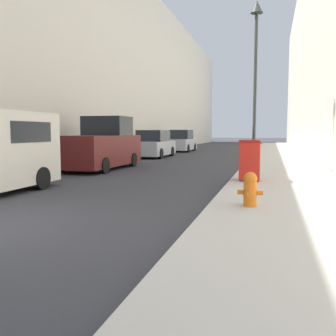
{
  "coord_description": "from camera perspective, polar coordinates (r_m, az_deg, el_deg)",
  "views": [
    {
      "loc": [
        4.91,
        -5.05,
        1.62
      ],
      "look_at": [
        -0.96,
        16.15,
        -0.51
      ],
      "focal_mm": 40.0,
      "sensor_mm": 36.0,
      "label": 1
    }
  ],
  "objects": [
    {
      "name": "sidewalk_right",
      "position": [
        23.11,
        16.62,
        1.47
      ],
      "size": [
        3.36,
        60.0,
        0.16
      ],
      "color": "#B7B2A8",
      "rests_on": "ground"
    },
    {
      "name": "building_left_glass",
      "position": [
        35.04,
        -11.24,
        13.38
      ],
      "size": [
        12.0,
        60.0,
        12.95
      ],
      "color": "beige",
      "rests_on": "ground"
    },
    {
      "name": "fire_hydrant",
      "position": [
        7.53,
        12.42,
        -3.06
      ],
      "size": [
        0.5,
        0.38,
        0.68
      ],
      "color": "orange",
      "rests_on": "sidewalk_right"
    },
    {
      "name": "trash_bin",
      "position": [
        11.49,
        12.36,
        1.22
      ],
      "size": [
        0.62,
        0.64,
        1.22
      ],
      "color": "red",
      "rests_on": "sidewalk_right"
    },
    {
      "name": "lamppost",
      "position": [
        15.47,
        13.23,
        16.51
      ],
      "size": [
        0.48,
        0.48,
        6.47
      ],
      "color": "#2D332D",
      "rests_on": "sidewalk_right"
    },
    {
      "name": "pickup_truck",
      "position": [
        16.67,
        -10.24,
        3.23
      ],
      "size": [
        2.13,
        5.04,
        2.31
      ],
      "color": "#561919",
      "rests_on": "ground"
    },
    {
      "name": "parked_sedan_near",
      "position": [
        24.04,
        -2.23,
        3.53
      ],
      "size": [
        1.91,
        4.4,
        1.73
      ],
      "color": "#A3A8B2",
      "rests_on": "ground"
    },
    {
      "name": "parked_sedan_far",
      "position": [
        31.17,
        2.1,
        4.02
      ],
      "size": [
        1.8,
        4.41,
        1.79
      ],
      "color": "#A3A8B2",
      "rests_on": "ground"
    }
  ]
}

